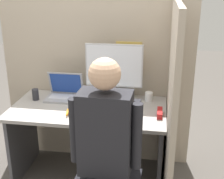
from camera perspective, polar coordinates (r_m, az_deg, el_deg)
cubicle_panel_back at (r=3.12m, az=-2.77°, el=1.45°), size 1.88×0.05×1.67m
cubicle_panel_right at (r=2.63m, az=10.62°, el=-2.60°), size 0.04×1.38×1.67m
desk at (r=2.88m, az=-4.26°, el=-6.59°), size 1.38×0.73×0.73m
paper_box at (r=2.94m, az=0.35°, el=-1.39°), size 0.32×0.22×0.06m
monitor at (r=2.85m, az=0.37°, el=4.04°), size 0.52×0.16×0.47m
laptop at (r=3.00m, az=-8.64°, el=-0.75°), size 0.34×0.24×0.25m
mouse at (r=2.73m, az=-6.11°, el=-3.50°), size 0.07×0.04×0.04m
stapler at (r=2.65m, az=8.72°, el=-4.26°), size 0.04×0.17×0.05m
carrot_toy at (r=2.65m, az=-8.12°, el=-4.30°), size 0.05×0.13×0.05m
office_chair at (r=2.30m, az=-0.84°, el=-14.47°), size 0.52×0.57×1.02m
person at (r=2.02m, az=-1.45°, el=-10.61°), size 0.48×0.43×1.38m
coffee_mug at (r=2.93m, az=6.73°, el=-1.30°), size 0.07×0.07×0.09m
pen_cup at (r=3.02m, az=-13.82°, el=-0.90°), size 0.06×0.06×0.11m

